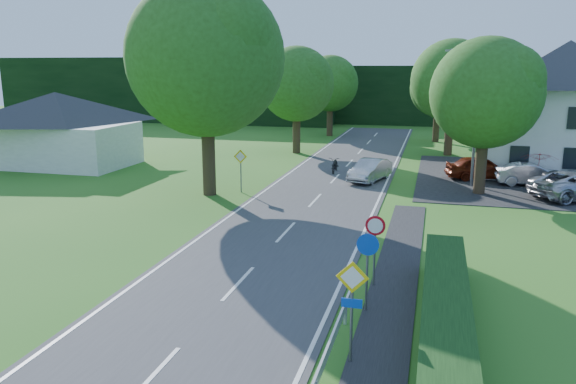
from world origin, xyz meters
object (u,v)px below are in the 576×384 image
(moving_car, at_px, (370,170))
(parked_car_silver_a, at_px, (531,174))
(motorcycle, at_px, (335,164))
(parasol, at_px, (538,168))
(parked_car_red, at_px, (481,168))
(streetlight, at_px, (474,111))

(moving_car, relative_size, parked_car_silver_a, 1.00)
(motorcycle, distance_m, parasol, 12.50)
(motorcycle, xyz_separation_m, parasol, (12.48, -0.57, 0.43))
(moving_car, height_order, parked_car_red, parked_car_red)
(parked_car_red, xyz_separation_m, parasol, (3.22, -0.61, 0.22))
(parked_car_red, bearing_deg, moving_car, 94.63)
(moving_car, bearing_deg, parked_car_red, 35.22)
(moving_car, distance_m, parked_car_silver_a, 9.50)
(motorcycle, bearing_deg, parked_car_red, -1.80)
(streetlight, relative_size, parked_car_red, 1.87)
(parasol, bearing_deg, streetlight, -157.96)
(streetlight, bearing_deg, motorcycle, 165.46)
(moving_car, xyz_separation_m, parked_car_red, (6.67, 2.30, 0.06))
(streetlight, relative_size, parasol, 3.79)
(motorcycle, relative_size, parasol, 0.94)
(streetlight, bearing_deg, parked_car_red, 70.43)
(streetlight, bearing_deg, parked_car_silver_a, 15.67)
(parked_car_red, relative_size, parked_car_silver_a, 1.06)
(parked_car_red, bearing_deg, streetlight, 146.01)
(parked_car_silver_a, distance_m, parasol, 0.82)
(moving_car, height_order, motorcycle, moving_car)
(streetlight, distance_m, motorcycle, 9.57)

